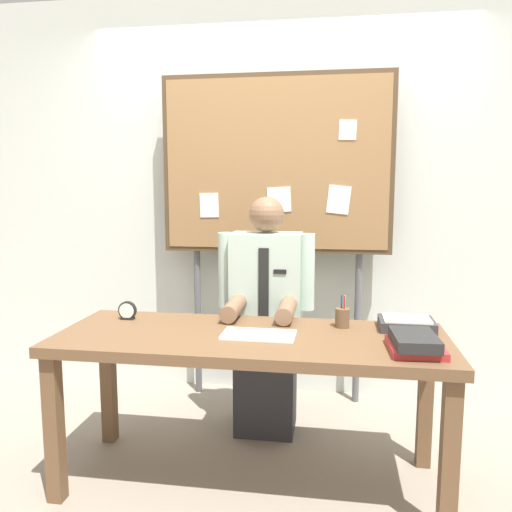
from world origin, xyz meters
TOP-DOWN VIEW (x-y plane):
  - ground_plane at (0.00, 0.00)m, footprint 12.00×12.00m
  - back_wall at (0.00, 1.20)m, footprint 6.40×0.08m
  - desk at (0.00, 0.00)m, footprint 1.83×0.68m
  - person at (0.00, 0.54)m, footprint 0.55×0.56m
  - bulletin_board at (0.00, 1.00)m, footprint 1.48×0.09m
  - book_stack at (0.72, -0.15)m, footprint 0.23×0.29m
  - open_notebook at (0.04, -0.02)m, footprint 0.34×0.19m
  - desk_clock at (-0.68, 0.17)m, footprint 0.10×0.04m
  - pen_holder at (0.43, 0.19)m, footprint 0.07×0.07m
  - paper_tray at (0.74, 0.20)m, footprint 0.26×0.20m

SIDE VIEW (x-z plane):
  - ground_plane at x=0.00m, z-range 0.00..0.00m
  - person at x=0.00m, z-range -0.05..1.33m
  - desk at x=0.00m, z-range 0.28..1.02m
  - open_notebook at x=0.04m, z-range 0.74..0.75m
  - paper_tray at x=0.74m, z-range 0.74..0.80m
  - book_stack at x=0.72m, z-range 0.74..0.82m
  - desk_clock at x=-0.68m, z-range 0.74..0.83m
  - pen_holder at x=0.43m, z-range 0.71..0.87m
  - back_wall at x=0.00m, z-range 0.00..2.70m
  - bulletin_board at x=0.00m, z-range 0.47..2.61m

